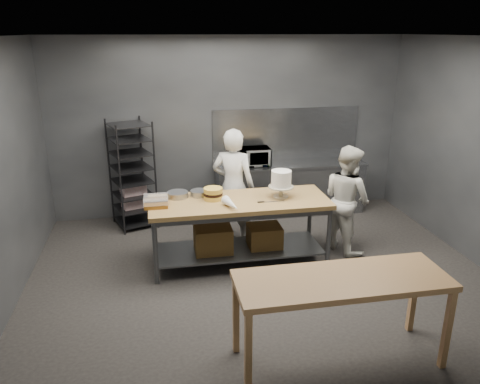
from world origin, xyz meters
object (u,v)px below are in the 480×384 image
(speed_rack, at_px, (132,175))
(near_counter, at_px, (342,286))
(chef_right, at_px, (347,199))
(chef_behind, at_px, (233,186))
(layer_cake, at_px, (213,194))
(work_table, at_px, (238,224))
(microwave, at_px, (254,157))
(frosted_cake_stand, at_px, (281,180))

(speed_rack, bearing_deg, near_counter, -62.06)
(chef_right, bearing_deg, chef_behind, 50.46)
(speed_rack, height_order, chef_behind, speed_rack)
(speed_rack, distance_m, layer_cake, 1.89)
(work_table, distance_m, speed_rack, 2.18)
(near_counter, xyz_separation_m, speed_rack, (-2.01, 3.80, 0.04))
(microwave, relative_size, layer_cake, 2.14)
(near_counter, xyz_separation_m, chef_behind, (-0.52, 2.90, 0.06))
(frosted_cake_stand, bearing_deg, chef_right, 7.46)
(chef_behind, distance_m, frosted_cake_stand, 0.93)
(near_counter, height_order, layer_cake, layer_cake)
(chef_behind, relative_size, microwave, 3.22)
(speed_rack, height_order, frosted_cake_stand, speed_rack)
(layer_cake, bearing_deg, microwave, 60.76)
(work_table, bearing_deg, chef_right, 5.02)
(near_counter, height_order, frosted_cake_stand, frosted_cake_stand)
(near_counter, xyz_separation_m, frosted_cake_stand, (0.01, 2.18, 0.34))
(speed_rack, xyz_separation_m, layer_cake, (1.11, -1.53, 0.14))
(microwave, bearing_deg, chef_right, -56.50)
(work_table, bearing_deg, layer_cake, 163.32)
(speed_rack, xyz_separation_m, microwave, (2.01, 0.08, 0.19))
(chef_behind, height_order, layer_cake, chef_behind)
(microwave, xyz_separation_m, frosted_cake_stand, (0.01, -1.69, 0.11))
(near_counter, bearing_deg, work_table, 105.14)
(chef_behind, bearing_deg, microwave, -93.02)
(microwave, bearing_deg, chef_behind, -117.86)
(speed_rack, distance_m, frosted_cake_stand, 2.60)
(speed_rack, bearing_deg, work_table, -48.68)
(frosted_cake_stand, bearing_deg, near_counter, -90.23)
(work_table, xyz_separation_m, chef_behind, (0.07, 0.72, 0.30))
(near_counter, bearing_deg, chef_right, 66.09)
(chef_behind, bearing_deg, near_counter, 125.03)
(chef_behind, height_order, frosted_cake_stand, chef_behind)
(chef_right, bearing_deg, microwave, 14.49)
(work_table, relative_size, chef_right, 1.54)
(chef_behind, relative_size, frosted_cake_stand, 4.66)
(near_counter, height_order, speed_rack, speed_rack)
(near_counter, bearing_deg, microwave, 90.05)
(frosted_cake_stand, xyz_separation_m, layer_cake, (-0.91, 0.09, -0.16))
(layer_cake, bearing_deg, speed_rack, 126.05)
(chef_behind, bearing_deg, work_table, 109.44)
(speed_rack, height_order, layer_cake, speed_rack)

